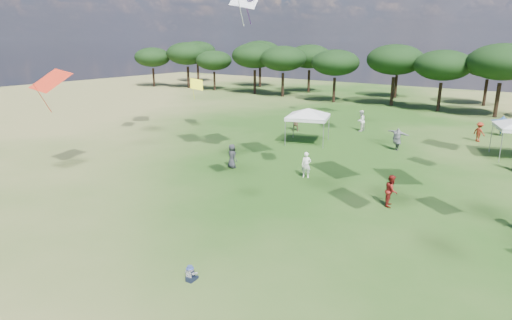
{
  "coord_description": "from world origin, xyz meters",
  "views": [
    {
      "loc": [
        9.49,
        -6.56,
        7.93
      ],
      "look_at": [
        0.21,
        6.0,
        3.5
      ],
      "focal_mm": 30.0,
      "sensor_mm": 36.0,
      "label": 1
    }
  ],
  "objects": [
    {
      "name": "festival_crowd",
      "position": [
        1.71,
        24.94,
        0.85
      ],
      "size": [
        26.57,
        22.44,
        1.87
      ],
      "color": "navy",
      "rests_on": "ground"
    },
    {
      "name": "toddler",
      "position": [
        0.07,
        2.47,
        0.26
      ],
      "size": [
        0.4,
        0.44,
        0.58
      ],
      "rotation": [
        0.0,
        0.0,
        0.11
      ],
      "color": "black",
      "rests_on": "ground"
    },
    {
      "name": "tent_left",
      "position": [
        -6.85,
        22.38,
        2.63
      ],
      "size": [
        5.92,
        5.92,
        3.06
      ],
      "rotation": [
        0.0,
        0.0,
        0.34
      ],
      "color": "gray",
      "rests_on": "ground"
    },
    {
      "name": "tree_line",
      "position": [
        2.39,
        47.41,
        5.42
      ],
      "size": [
        108.78,
        17.63,
        7.77
      ],
      "color": "black",
      "rests_on": "ground"
    },
    {
      "name": "ground",
      "position": [
        0.0,
        0.0,
        0.0
      ],
      "size": [
        140.0,
        140.0,
        0.0
      ],
      "primitive_type": "plane",
      "color": "#284E17",
      "rests_on": "ground"
    }
  ]
}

